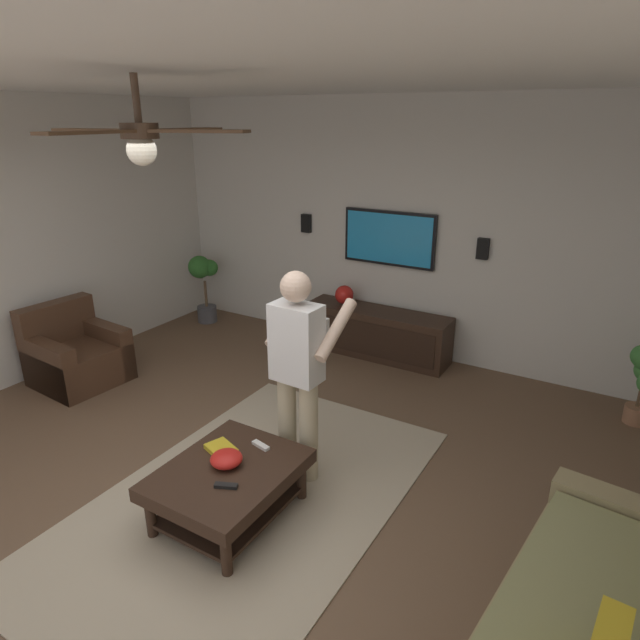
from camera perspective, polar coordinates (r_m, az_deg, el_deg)
ground_plane at (r=4.28m, az=-11.27°, el=-18.06°), size 7.91×7.91×0.00m
wall_back_tv at (r=6.33m, az=8.53°, el=9.20°), size 0.10×6.24×2.86m
ceiling_slab at (r=3.38m, az=-14.96°, el=24.46°), size 6.79×6.24×0.10m
area_rug at (r=4.25m, az=-7.40°, el=-17.94°), size 3.16×1.93×0.01m
armchair at (r=6.29m, az=-23.94°, el=-3.47°), size 0.85×0.86×0.82m
coffee_table at (r=3.96m, az=-9.44°, el=-16.11°), size 1.00×0.80×0.40m
media_console at (r=6.40m, az=5.87°, el=-1.33°), size 0.45×1.70×0.55m
tv at (r=6.31m, az=7.16°, el=8.40°), size 0.05×1.09×0.61m
person_standing at (r=4.02m, az=-2.27°, el=-4.64°), size 0.55×0.55×1.64m
potted_plant_tall at (r=7.48m, az=-12.04°, el=4.29°), size 0.36×0.34×0.92m
bowl at (r=3.90m, az=-9.67°, el=-13.99°), size 0.22×0.22×0.10m
remote_white at (r=4.07m, az=-6.16°, el=-12.79°), size 0.08×0.16×0.02m
remote_black at (r=3.72m, az=-9.72°, el=-16.56°), size 0.10×0.15×0.02m
book at (r=4.06m, az=-10.20°, el=-13.02°), size 0.22×0.26×0.04m
vase_round at (r=6.48m, az=2.53°, el=2.63°), size 0.22×0.22×0.22m
wall_speaker_left at (r=5.98m, az=16.52°, el=7.09°), size 0.06×0.12×0.22m
wall_speaker_right at (r=6.82m, az=-1.44°, el=9.98°), size 0.06×0.12×0.22m
ceiling_fan at (r=3.21m, az=-18.04°, el=17.63°), size 1.20×1.19×0.46m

